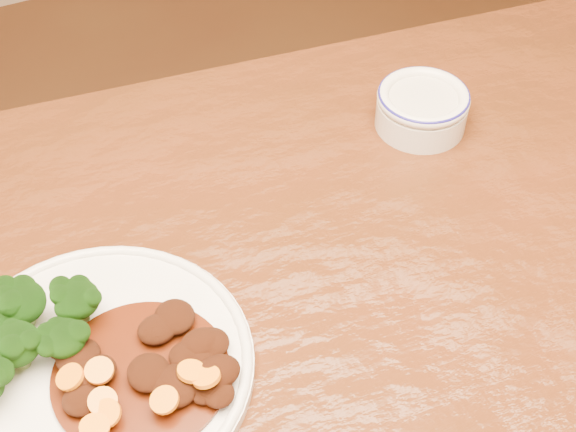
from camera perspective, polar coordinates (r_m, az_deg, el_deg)
name	(u,v)px	position (r m, az deg, el deg)	size (l,w,h in m)	color
dining_table	(291,402)	(0.81, 0.22, -13.12)	(1.59, 1.07, 0.75)	#4D200D
dinner_plate	(98,367)	(0.75, -13.39, -10.41)	(0.28, 0.28, 0.02)	white
broccoli_florets	(25,331)	(0.75, -18.22, -7.77)	(0.14, 0.11, 0.05)	#84A455
mince_stew	(149,365)	(0.72, -9.86, -10.41)	(0.16, 0.16, 0.03)	#411507
dip_bowl	(422,107)	(0.96, 9.52, 7.66)	(0.11, 0.11, 0.05)	silver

